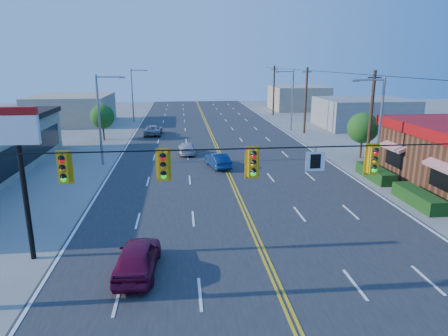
{
  "coord_description": "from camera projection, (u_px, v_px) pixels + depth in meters",
  "views": [
    {
      "loc": [
        -3.82,
        -14.18,
        9.11
      ],
      "look_at": [
        -1.03,
        11.42,
        2.2
      ],
      "focal_mm": 32.0,
      "sensor_mm": 36.0,
      "label": 1
    }
  ],
  "objects": [
    {
      "name": "car_blue",
      "position": [
        218.0,
        161.0,
        35.06
      ],
      "size": [
        2.21,
        4.06,
        1.27
      ],
      "primitive_type": "imported",
      "rotation": [
        0.0,
        0.0,
        3.38
      ],
      "color": "navy",
      "rests_on": "ground"
    },
    {
      "name": "pizza_hut_sign",
      "position": [
        19.0,
        153.0,
        17.72
      ],
      "size": [
        1.9,
        0.3,
        6.85
      ],
      "color": "black",
      "rests_on": "ground"
    },
    {
      "name": "streetlight_se",
      "position": [
        378.0,
        125.0,
        29.78
      ],
      "size": [
        2.55,
        0.25,
        8.0
      ],
      "color": "gray",
      "rests_on": "ground"
    },
    {
      "name": "tree_kfc_rear",
      "position": [
        363.0,
        128.0,
        38.15
      ],
      "size": [
        2.94,
        2.94,
        4.41
      ],
      "color": "#47301E",
      "rests_on": "ground"
    },
    {
      "name": "car_silver",
      "position": [
        153.0,
        130.0,
        50.51
      ],
      "size": [
        2.21,
        4.55,
        1.25
      ],
      "primitive_type": "imported",
      "rotation": [
        0.0,
        0.0,
        3.11
      ],
      "color": "#9C9BA0",
      "rests_on": "ground"
    },
    {
      "name": "road",
      "position": [
        225.0,
        166.0,
        35.57
      ],
      "size": [
        20.0,
        120.0,
        0.06
      ],
      "primitive_type": "cube",
      "color": "#2D2D30",
      "rests_on": "ground"
    },
    {
      "name": "car_magenta",
      "position": [
        138.0,
        259.0,
        17.5
      ],
      "size": [
        1.99,
        4.36,
        1.45
      ],
      "primitive_type": "imported",
      "rotation": [
        0.0,
        0.0,
        3.07
      ],
      "color": "maroon",
      "rests_on": "ground"
    },
    {
      "name": "utility_pole_near",
      "position": [
        370.0,
        121.0,
        33.85
      ],
      "size": [
        0.28,
        0.28,
        8.4
      ],
      "primitive_type": "cylinder",
      "color": "#47301E",
      "rests_on": "ground"
    },
    {
      "name": "bld_east_mid",
      "position": [
        363.0,
        113.0,
        56.57
      ],
      "size": [
        12.0,
        10.0,
        4.0
      ],
      "primitive_type": "cube",
      "color": "gray",
      "rests_on": "ground"
    },
    {
      "name": "bld_west_far",
      "position": [
        72.0,
        109.0,
        59.83
      ],
      "size": [
        11.0,
        12.0,
        4.2
      ],
      "primitive_type": "cube",
      "color": "tan",
      "rests_on": "ground"
    },
    {
      "name": "ground",
      "position": [
        279.0,
        291.0,
        16.38
      ],
      "size": [
        160.0,
        160.0,
        0.0
      ],
      "primitive_type": "plane",
      "color": "gray",
      "rests_on": "ground"
    },
    {
      "name": "car_white",
      "position": [
        187.0,
        149.0,
        40.16
      ],
      "size": [
        1.72,
        4.02,
        1.16
      ],
      "primitive_type": "imported",
      "rotation": [
        0.0,
        0.0,
        3.17
      ],
      "color": "silver",
      "rests_on": "ground"
    },
    {
      "name": "streetlight_sw",
      "position": [
        101.0,
        115.0,
        35.2
      ],
      "size": [
        2.55,
        0.25,
        8.0
      ],
      "color": "gray",
      "rests_on": "ground"
    },
    {
      "name": "streetlight_nw",
      "position": [
        134.0,
        93.0,
        60.16
      ],
      "size": [
        2.55,
        0.25,
        8.0
      ],
      "color": "gray",
      "rests_on": "ground"
    },
    {
      "name": "bld_east_far",
      "position": [
        298.0,
        98.0,
        77.32
      ],
      "size": [
        10.0,
        10.0,
        4.4
      ],
      "primitive_type": "cube",
      "color": "tan",
      "rests_on": "ground"
    },
    {
      "name": "utility_pole_far",
      "position": [
        274.0,
        91.0,
        68.41
      ],
      "size": [
        0.28,
        0.28,
        8.4
      ],
      "primitive_type": "cylinder",
      "color": "#47301E",
      "rests_on": "ground"
    },
    {
      "name": "tree_west",
      "position": [
        102.0,
        117.0,
        46.94
      ],
      "size": [
        2.8,
        2.8,
        4.2
      ],
      "color": "#47301E",
      "rests_on": "ground"
    },
    {
      "name": "signal_span",
      "position": [
        281.0,
        177.0,
        15.1
      ],
      "size": [
        24.32,
        0.34,
        9.0
      ],
      "color": "#47301E",
      "rests_on": "ground"
    },
    {
      "name": "utility_pole_mid",
      "position": [
        306.0,
        101.0,
        51.13
      ],
      "size": [
        0.28,
        0.28,
        8.4
      ],
      "primitive_type": "cylinder",
      "color": "#47301E",
      "rests_on": "ground"
    },
    {
      "name": "streetlight_ne",
      "position": [
        291.0,
        97.0,
        52.82
      ],
      "size": [
        2.55,
        0.25,
        8.0
      ],
      "color": "gray",
      "rests_on": "ground"
    }
  ]
}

